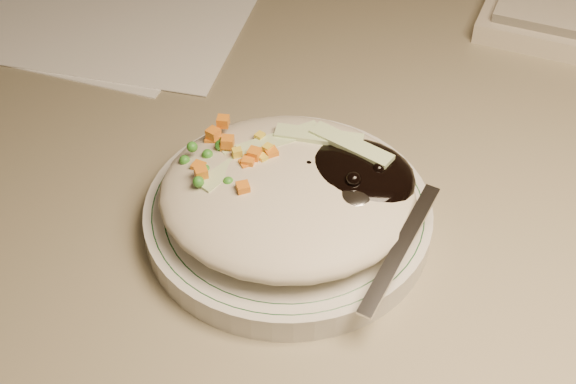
{
  "coord_description": "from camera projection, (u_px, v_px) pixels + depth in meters",
  "views": [
    {
      "loc": [
        -0.04,
        0.79,
        1.2
      ],
      "look_at": [
        -0.08,
        1.22,
        0.78
      ],
      "focal_mm": 50.0,
      "sensor_mm": 36.0,
      "label": 1
    }
  ],
  "objects": [
    {
      "name": "plate_rim",
      "position": [
        288.0,
        207.0,
        0.61
      ],
      "size": [
        0.21,
        0.21,
        0.0
      ],
      "color": "#144723",
      "rests_on": "plate"
    },
    {
      "name": "meal",
      "position": [
        294.0,
        188.0,
        0.6
      ],
      "size": [
        0.21,
        0.19,
        0.05
      ],
      "color": "#B7AD94",
      "rests_on": "plate"
    },
    {
      "name": "papers",
      "position": [
        86.0,
        15.0,
        0.85
      ],
      "size": [
        0.37,
        0.27,
        0.0
      ],
      "color": "white",
      "rests_on": "desk"
    },
    {
      "name": "desk",
      "position": [
        377.0,
        250.0,
        0.88
      ],
      "size": [
        1.4,
        0.7,
        0.74
      ],
      "color": "gray",
      "rests_on": "ground"
    },
    {
      "name": "plate",
      "position": [
        288.0,
        216.0,
        0.62
      ],
      "size": [
        0.22,
        0.22,
        0.02
      ],
      "primitive_type": "cylinder",
      "color": "silver",
      "rests_on": "desk"
    }
  ]
}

